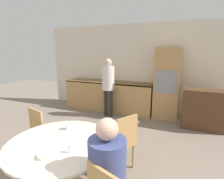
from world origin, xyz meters
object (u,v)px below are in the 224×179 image
(sideboard, at_px, (204,109))
(cup, at_px, (68,127))
(chair_far_right, at_px, (123,140))
(oven_unit, at_px, (167,84))
(bowl_near, at_px, (45,155))
(dining_table, at_px, (62,158))
(chair_far_left, at_px, (32,135))
(person_standing, at_px, (108,81))
(person_seated, at_px, (106,174))

(sideboard, bearing_deg, cup, -127.89)
(sideboard, bearing_deg, chair_far_right, -121.30)
(oven_unit, relative_size, bowl_near, 12.24)
(dining_table, bearing_deg, bowl_near, -82.40)
(sideboard, xyz_separation_m, chair_far_left, (-2.71, -2.53, 0.03))
(oven_unit, relative_size, person_standing, 1.18)
(sideboard, xyz_separation_m, person_seated, (-1.12, -3.15, 0.25))
(person_standing, distance_m, bowl_near, 3.15)
(dining_table, xyz_separation_m, bowl_near, (0.04, -0.32, 0.25))
(person_standing, relative_size, cup, 19.26)
(bowl_near, bearing_deg, oven_unit, 75.77)
(person_seated, xyz_separation_m, person_standing, (-1.29, 3.05, 0.28))
(dining_table, xyz_separation_m, chair_far_right, (0.56, 0.73, -0.01))
(chair_far_right, bearing_deg, chair_far_left, -42.93)
(sideboard, distance_m, person_standing, 2.47)
(sideboard, relative_size, cup, 11.27)
(oven_unit, height_order, chair_far_right, oven_unit)
(chair_far_right, xyz_separation_m, bowl_near, (-0.52, -1.05, 0.26))
(chair_far_left, bearing_deg, oven_unit, 74.09)
(chair_far_left, bearing_deg, chair_far_right, 31.26)
(sideboard, bearing_deg, dining_table, -122.93)
(bowl_near, bearing_deg, dining_table, 97.60)
(chair_far_right, bearing_deg, cup, -27.29)
(cup, bearing_deg, chair_far_right, 31.19)
(oven_unit, height_order, person_standing, oven_unit)
(oven_unit, distance_m, dining_table, 3.45)
(cup, bearing_deg, oven_unit, 69.91)
(chair_far_right, bearing_deg, sideboard, -179.78)
(oven_unit, bearing_deg, bowl_near, -104.23)
(dining_table, distance_m, cup, 0.43)
(chair_far_left, distance_m, chair_far_right, 1.47)
(oven_unit, xyz_separation_m, dining_table, (-0.96, -3.28, -0.44))
(cup, bearing_deg, dining_table, -67.94)
(dining_table, height_order, person_seated, person_seated)
(sideboard, bearing_deg, oven_unit, 155.06)
(dining_table, distance_m, chair_far_left, 0.92)
(chair_far_right, xyz_separation_m, person_standing, (-1.11, 2.03, 0.50))
(bowl_near, bearing_deg, chair_far_right, 63.92)
(dining_table, relative_size, bowl_near, 8.37)
(chair_far_left, relative_size, person_standing, 0.56)
(dining_table, distance_m, person_seated, 0.81)
(person_seated, bearing_deg, sideboard, 70.39)
(person_standing, bearing_deg, cup, -80.14)
(oven_unit, height_order, chair_far_left, oven_unit)
(person_standing, distance_m, cup, 2.50)
(chair_far_left, bearing_deg, cup, 13.99)
(oven_unit, relative_size, sideboard, 2.02)
(chair_far_left, xyz_separation_m, chair_far_right, (1.41, 0.39, 0.00))
(chair_far_right, relative_size, bowl_near, 5.82)
(person_seated, height_order, bowl_near, person_seated)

